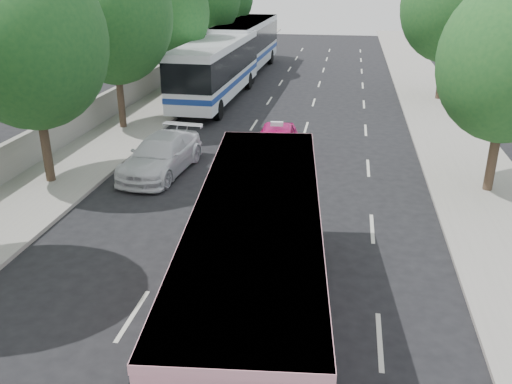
% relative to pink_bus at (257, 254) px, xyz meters
% --- Properties ---
extents(ground, '(120.00, 120.00, 0.00)m').
position_rel_pink_bus_xyz_m(ground, '(-1.30, 2.09, -2.12)').
color(ground, black).
rests_on(ground, ground).
extents(sidewalk_left, '(4.00, 90.00, 0.15)m').
position_rel_pink_bus_xyz_m(sidewalk_left, '(-9.80, 22.09, -2.04)').
color(sidewalk_left, '#9E998E').
rests_on(sidewalk_left, ground).
extents(sidewalk_right, '(4.00, 90.00, 0.12)m').
position_rel_pink_bus_xyz_m(sidewalk_right, '(7.20, 22.09, -2.06)').
color(sidewalk_right, '#9E998E').
rests_on(sidewalk_right, ground).
extents(low_wall, '(0.30, 90.00, 1.50)m').
position_rel_pink_bus_xyz_m(low_wall, '(-11.60, 22.09, -1.22)').
color(low_wall, '#9E998E').
rests_on(low_wall, sidewalk_left).
extents(tree_left_b, '(5.70, 5.70, 8.88)m').
position_rel_pink_bus_xyz_m(tree_left_b, '(-9.72, 8.03, 3.70)').
color(tree_left_b, '#38281E').
rests_on(tree_left_b, ground).
extents(tree_left_c, '(6.00, 6.00, 9.35)m').
position_rel_pink_bus_xyz_m(tree_left_c, '(-9.92, 16.03, 4.01)').
color(tree_left_c, '#38281E').
rests_on(tree_left_c, ground).
extents(tree_left_d, '(5.52, 5.52, 8.60)m').
position_rel_pink_bus_xyz_m(tree_left_d, '(-9.82, 24.03, 3.52)').
color(tree_left_d, '#38281E').
rests_on(tree_left_d, ground).
extents(tree_right_far, '(6.00, 6.00, 9.35)m').
position_rel_pink_bus_xyz_m(tree_right_far, '(7.78, 26.03, 4.01)').
color(tree_right_far, '#38281E').
rests_on(tree_right_far, ground).
extents(pink_bus, '(3.76, 10.87, 3.40)m').
position_rel_pink_bus_xyz_m(pink_bus, '(0.00, 0.00, 0.00)').
color(pink_bus, pink).
rests_on(pink_bus, ground).
extents(pink_taxi, '(2.25, 4.93, 1.64)m').
position_rel_pink_bus_xyz_m(pink_taxi, '(-1.18, 12.35, -1.30)').
color(pink_taxi, '#D81277').
rests_on(pink_taxi, ground).
extents(white_pickup, '(2.69, 5.55, 1.56)m').
position_rel_pink_bus_xyz_m(white_pickup, '(-5.80, 10.09, -1.34)').
color(white_pickup, silver).
rests_on(white_pickup, ground).
extents(tour_coach_front, '(3.05, 12.98, 3.87)m').
position_rel_pink_bus_xyz_m(tour_coach_front, '(-6.52, 23.40, 0.21)').
color(tour_coach_front, white).
rests_on(tour_coach_front, ground).
extents(tour_coach_rear, '(3.22, 13.72, 4.09)m').
position_rel_pink_bus_xyz_m(tour_coach_rear, '(-6.57, 34.15, 0.34)').
color(tour_coach_rear, silver).
rests_on(tour_coach_rear, ground).
extents(taxi_roof_sign, '(0.56, 0.22, 0.18)m').
position_rel_pink_bus_xyz_m(taxi_roof_sign, '(-1.18, 12.35, -0.39)').
color(taxi_roof_sign, silver).
rests_on(taxi_roof_sign, pink_taxi).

